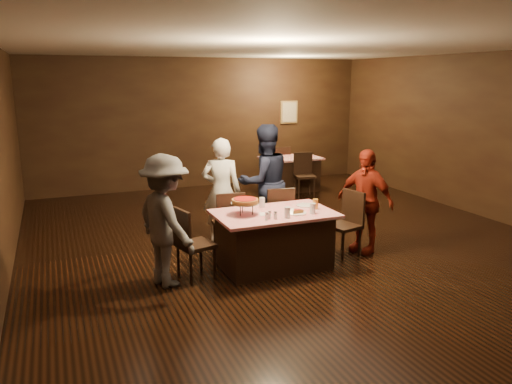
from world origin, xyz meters
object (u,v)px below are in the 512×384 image
Objects in this scene: back_table at (291,174)px; chair_back_far at (280,166)px; glass_front_left at (287,212)px; glass_back at (262,203)px; chair_far_left at (228,222)px; diner_white_jacket at (221,191)px; glass_amber at (315,204)px; main_table at (274,240)px; glass_front_right at (313,208)px; pizza_stand at (245,201)px; chair_far_right at (278,216)px; plate_empty at (305,205)px; chair_end_left at (196,243)px; diner_navy_hoodie at (264,182)px; diner_grey_knit at (166,221)px; diner_red_shirt at (365,201)px; chair_back_near at (305,175)px; chair_end_right at (343,224)px.

back_table is 0.61m from chair_back_far.
glass_front_left is 1.00× the size of glass_back.
chair_far_left is 0.57× the size of diner_white_jacket.
chair_far_left is 4.91m from chair_back_far.
glass_amber is at bearing -28.30° from glass_back.
glass_front_right reaches higher than main_table.
pizza_stand is at bearing 160.56° from glass_front_right.
back_table is at bearing -109.40° from chair_far_right.
main_table is 1.68× the size of chair_back_far.
chair_back_far is (2.73, 4.08, 0.00)m from chair_far_left.
plate_empty is (-1.78, -4.08, 0.39)m from back_table.
chair_end_left is 1.24m from glass_front_left.
chair_far_right is at bearing -119.06° from back_table.
diner_navy_hoodie is at bearing -142.81° from chair_far_left.
diner_navy_hoodie is 4.84× the size of pizza_stand.
diner_white_jacket is 1.72m from diner_grey_knit.
pizza_stand is at bearing -99.86° from chair_end_left.
glass_front_right is (0.85, -0.30, -0.11)m from pizza_stand.
chair_far_left is at bearing 9.66° from chair_far_right.
diner_grey_knit is at bearing 28.99° from diner_navy_hoodie.
glass_front_left is (-2.28, -4.53, 0.46)m from back_table.
glass_front_right is (-0.10, -0.40, 0.06)m from plate_empty.
diner_red_shirt is (2.97, 0.11, -0.05)m from diner_grey_knit.
chair_back_near is at bearing 62.18° from plate_empty.
plate_empty is (2.03, 0.19, -0.05)m from diner_grey_knit.
chair_back_far is (1.23, 4.83, 0.00)m from chair_end_right.
glass_front_left is at bearing 72.55° from diner_navy_hoodie.
chair_far_right is 6.79× the size of glass_front_left.
chair_end_left reaches higher than glass_front_left.
glass_front_left is (1.15, -0.30, 0.37)m from chair_end_left.
chair_far_left is 1.03m from chair_end_left.
main_table is 1.68× the size of chair_end_left.
diner_grey_knit is at bearing -112.96° from diner_red_shirt.
chair_end_left is at bearing -103.41° from chair_end_right.
chair_end_left is 2.20m from chair_end_right.
glass_amber is at bearing -107.57° from diner_red_shirt.
chair_end_left is 2.61m from diner_red_shirt.
chair_back_far is 5.19m from glass_amber.
glass_front_right is at bearing -113.11° from chair_end_left.
chair_back_far is (3.43, 4.83, 0.00)m from chair_end_left.
glass_front_right is 1.00× the size of glass_amber.
pizza_stand is at bearing -115.26° from chair_back_near.
glass_front_right is (-1.88, -5.08, 0.37)m from chair_back_far.
back_table is at bearing 150.33° from chair_end_right.
chair_back_far is at bearing 69.66° from glass_front_right.
pizza_stand is at bearing -105.32° from chair_end_right.
glass_amber reaches higher than main_table.
chair_back_far is at bearing -117.85° from chair_far_left.
glass_amber is (2.08, -0.01, 0.01)m from diner_grey_knit.
chair_end_left is 0.52m from diner_grey_knit.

